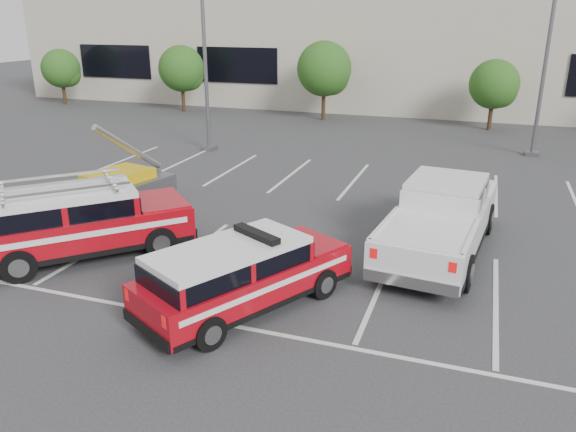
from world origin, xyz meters
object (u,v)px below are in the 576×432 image
Objects in this scene: light_pole_left at (204,40)px; utility_rig at (116,193)px; tree_mid_right at (496,86)px; convention_building at (429,38)px; light_pole_mid at (549,42)px; fire_chief_suv at (243,279)px; white_pickup at (440,225)px; ladder_suv at (81,226)px; tree_mid_left at (326,71)px; tree_left at (183,70)px; tree_far_left at (62,70)px.

utility_rig is at bearing -82.98° from light_pole_left.
light_pole_left is at bearing 110.86° from utility_rig.
tree_mid_right is at bearing 37.50° from light_pole_left.
convention_building is 5.86× the size of light_pole_mid.
convention_building is 30.15m from utility_rig.
fire_chief_suv is at bearing -102.02° from tree_mid_right.
white_pickup is (-1.25, -19.28, -1.70)m from tree_mid_right.
convention_building reaches higher than fire_chief_suv.
convention_building is at bearing 67.61° from light_pole_left.
fire_chief_suv is at bearing 31.04° from ladder_suv.
convention_building is 12.38× the size of tree_mid_left.
fire_chief_suv is at bearing -90.37° from convention_building.
fire_chief_suv is 5.52m from ladder_suv.
utility_rig is (-1.96, -19.21, -2.43)m from tree_mid_left.
tree_mid_right is at bearing 92.35° from white_pickup.
ladder_suv is (2.59, -12.77, -4.31)m from light_pole_left.
tree_left is 0.43× the size of light_pole_mid.
tree_mid_right is (4.91, -9.82, -2.22)m from convention_building.
tree_mid_right is at bearing 0.00° from tree_far_left.
ladder_suv is at bearing -78.52° from light_pole_left.
tree_left is 10.00m from tree_mid_left.
convention_building is 27.03m from tree_far_left.
tree_left is 0.66× the size of white_pickup.
tree_far_left reaches higher than fire_chief_suv.
tree_left reaches higher than fire_chief_suv.
tree_far_left is at bearing -180.00° from tree_mid_left.
light_pole_mid is at bearing 97.14° from fire_chief_suv.
tree_mid_left is 10.73m from light_pole_left.
tree_far_left is 20.01m from tree_mid_left.
light_pole_left is 13.73m from ladder_suv.
light_pole_mid is (6.82, -15.86, 0.47)m from convention_building.
fire_chief_suv is at bearing -60.47° from light_pole_left.
tree_mid_left reaches higher than tree_left.
convention_building reaches higher than light_pole_mid.
tree_mid_right is 0.75× the size of fire_chief_suv.
tree_mid_right is at bearing 106.42° from fire_chief_suv.
tree_mid_left is (10.00, 0.00, 0.27)m from tree_left.
white_pickup is (-3.16, -13.24, -4.39)m from light_pole_mid.
convention_building is at bearing 33.05° from tree_left.
tree_mid_left is (-5.09, -9.82, -1.68)m from convention_building.
ladder_suv is at bearing -54.08° from utility_rig.
tree_mid_left reaches higher than tree_far_left.
tree_left is 28.39m from fire_chief_suv.
tree_left reaches higher than ladder_suv.
utility_rig is at bearing 156.55° from ladder_suv.
tree_mid_right is at bearing 107.52° from light_pole_mid.
utility_rig is at bearing -136.50° from light_pole_mid.
tree_mid_left is 0.91× the size of fire_chief_suv.
utility_rig is (8.04, -19.21, -2.16)m from tree_left.
ladder_suv is at bearing -164.98° from fire_chief_suv.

